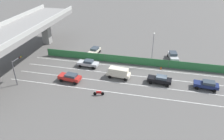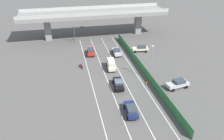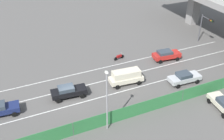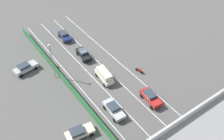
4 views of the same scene
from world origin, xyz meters
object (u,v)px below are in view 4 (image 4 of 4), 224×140
at_px(car_sedan_navy, 65,35).
at_px(traffic_cone, 58,66).
at_px(car_sedan_red, 151,97).
at_px(car_sedan_silver, 114,109).
at_px(parked_wagon_silver, 25,68).
at_px(parked_sedan_cream, 79,132).
at_px(traffic_light, 209,116).
at_px(car_van_cream, 104,75).
at_px(car_sedan_black, 84,54).
at_px(street_lamp, 52,58).
at_px(motorcycle, 139,71).

distance_m(car_sedan_navy, traffic_cone, 10.23).
bearing_deg(car_sedan_red, car_sedan_silver, -12.86).
distance_m(car_sedan_silver, parked_wagon_silver, 19.97).
height_order(parked_sedan_cream, traffic_light, traffic_light).
distance_m(car_van_cream, car_sedan_red, 9.63).
xyz_separation_m(car_sedan_navy, car_sedan_red, (-3.16, 25.61, 0.02)).
xyz_separation_m(car_sedan_black, car_sedan_silver, (3.55, 15.62, -0.04)).
relative_size(car_sedan_red, traffic_cone, 6.28).
xyz_separation_m(car_van_cream, parked_wagon_silver, (11.13, -10.85, -0.24)).
height_order(traffic_light, traffic_cone, traffic_light).
height_order(parked_sedan_cream, street_lamp, street_lamp).
bearing_deg(traffic_cone, car_van_cream, 123.93).
relative_size(parked_wagon_silver, parked_sedan_cream, 1.06).
distance_m(car_sedan_silver, traffic_light, 14.46).
bearing_deg(car_sedan_black, traffic_light, 101.82).
relative_size(car_sedan_silver, traffic_light, 0.93).
height_order(car_van_cream, motorcycle, car_van_cream).
distance_m(car_sedan_red, parked_sedan_cream, 13.49).
distance_m(parked_sedan_cream, traffic_cone, 17.00).
relative_size(parked_wagon_silver, traffic_cone, 6.60).
bearing_deg(car_sedan_silver, car_sedan_black, -102.79).
height_order(car_sedan_silver, traffic_light, traffic_light).
xyz_separation_m(car_sedan_navy, street_lamp, (7.49, 10.57, 3.63)).
distance_m(car_sedan_silver, parked_sedan_cream, 6.86).
relative_size(parked_wagon_silver, street_lamp, 0.64).
relative_size(car_sedan_navy, car_sedan_red, 0.99).
relative_size(car_sedan_black, traffic_cone, 6.42).
xyz_separation_m(traffic_light, traffic_cone, (11.49, -26.64, -3.26)).
height_order(car_van_cream, car_sedan_black, car_van_cream).
bearing_deg(traffic_cone, street_lamp, 53.67).
bearing_deg(car_sedan_silver, street_lamp, -73.47).
height_order(car_sedan_navy, parked_sedan_cream, car_sedan_navy).
bearing_deg(car_sedan_navy, traffic_cone, 54.94).
relative_size(parked_sedan_cream, traffic_light, 0.90).
relative_size(street_lamp, traffic_cone, 10.32).
bearing_deg(traffic_cone, car_sedan_silver, 98.63).
bearing_deg(traffic_light, parked_sedan_cream, -32.72).
relative_size(parked_sedan_cream, street_lamp, 0.61).
xyz_separation_m(car_sedan_red, parked_wagon_silver, (14.60, -19.83, 0.03)).
distance_m(car_sedan_black, traffic_cone, 5.96).
height_order(car_sedan_silver, street_lamp, street_lamp).
bearing_deg(car_sedan_navy, parked_wagon_silver, 26.81).
height_order(car_sedan_red, car_sedan_silver, car_sedan_red).
bearing_deg(traffic_cone, parked_sedan_cream, 74.88).
bearing_deg(car_van_cream, motorcycle, 161.75).
height_order(motorcycle, parked_sedan_cream, parked_sedan_cream).
bearing_deg(car_sedan_navy, traffic_light, 99.12).
xyz_separation_m(car_van_cream, traffic_cone, (5.56, -8.27, -0.85)).
height_order(parked_wagon_silver, traffic_cone, parked_wagon_silver).
bearing_deg(parked_wagon_silver, car_sedan_navy, -153.19).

